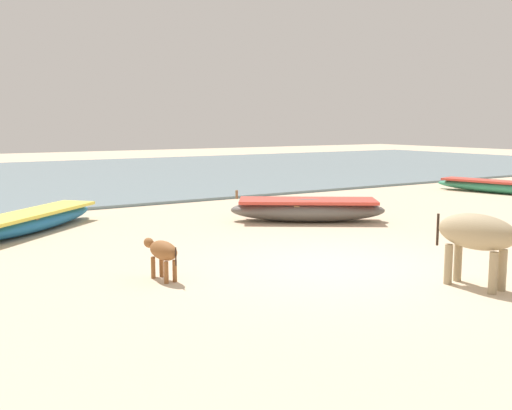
% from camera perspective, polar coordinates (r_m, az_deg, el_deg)
% --- Properties ---
extents(ground, '(80.00, 80.00, 0.00)m').
position_cam_1_polar(ground, '(9.55, 7.34, -5.81)').
color(ground, beige).
extents(sea_water, '(60.00, 20.00, 0.08)m').
position_cam_1_polar(sea_water, '(25.97, -19.13, 2.58)').
color(sea_water, slate).
rests_on(sea_water, ground).
extents(fishing_boat_0, '(3.53, 2.87, 0.72)m').
position_cam_1_polar(fishing_boat_0, '(13.70, 4.98, -0.41)').
color(fishing_boat_0, '#5B5651').
rests_on(fishing_boat_0, ground).
extents(fishing_boat_1, '(3.62, 3.41, 0.62)m').
position_cam_1_polar(fishing_boat_1, '(13.22, -20.74, -1.41)').
color(fishing_boat_1, '#1E669E').
rests_on(fishing_boat_1, ground).
extents(fishing_boat_2, '(1.89, 4.96, 0.60)m').
position_cam_1_polar(fishing_boat_2, '(20.57, 23.20, 1.59)').
color(fishing_boat_2, '#338C66').
rests_on(fishing_boat_2, ground).
extents(cow_adult_dun, '(0.61, 1.58, 1.03)m').
position_cam_1_polar(cow_adult_dun, '(8.61, 20.79, -2.74)').
color(cow_adult_dun, tan).
rests_on(cow_adult_dun, ground).
extents(calf_far_brown, '(0.33, 0.89, 0.58)m').
position_cam_1_polar(calf_far_brown, '(8.66, -9.01, -4.46)').
color(calf_far_brown, brown).
rests_on(calf_far_brown, ground).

